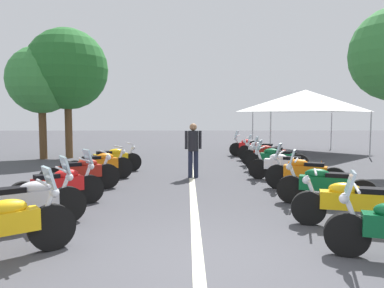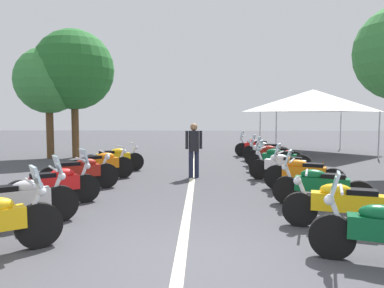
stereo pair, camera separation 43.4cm
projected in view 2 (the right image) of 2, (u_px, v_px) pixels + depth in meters
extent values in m
plane|color=#424247|center=(179.00, 265.00, 4.83)|extent=(80.00, 80.00, 0.00)
cube|color=beige|center=(190.00, 191.00, 9.42)|extent=(18.37, 0.16, 0.01)
cylinder|color=black|center=(39.00, 225.00, 5.43)|extent=(0.51, 0.62, 0.67)
cylinder|color=silver|center=(34.00, 206.00, 5.37)|extent=(0.23, 0.27, 0.58)
cylinder|color=silver|center=(30.00, 182.00, 5.32)|extent=(0.52, 0.40, 0.04)
sphere|color=silver|center=(41.00, 191.00, 5.42)|extent=(0.14, 0.14, 0.14)
cube|color=silver|center=(36.00, 177.00, 5.36)|extent=(0.36, 0.31, 0.32)
cylinder|color=black|center=(60.00, 204.00, 6.76)|extent=(0.49, 0.63, 0.67)
cube|color=silver|center=(17.00, 199.00, 6.37)|extent=(0.84, 1.06, 0.30)
ellipsoid|color=silver|center=(28.00, 186.00, 6.45)|extent=(0.51, 0.58, 0.22)
cube|color=black|center=(2.00, 190.00, 6.24)|extent=(0.48, 0.54, 0.12)
cylinder|color=silver|center=(56.00, 188.00, 6.71)|extent=(0.22, 0.28, 0.58)
cylinder|color=silver|center=(53.00, 168.00, 6.66)|extent=(0.54, 0.38, 0.04)
sphere|color=silver|center=(62.00, 176.00, 6.75)|extent=(0.14, 0.14, 0.14)
cube|color=silver|center=(57.00, 164.00, 6.69)|extent=(0.37, 0.30, 0.32)
cylinder|color=black|center=(86.00, 188.00, 8.25)|extent=(0.48, 0.60, 0.63)
cylinder|color=black|center=(20.00, 196.00, 7.48)|extent=(0.48, 0.60, 0.63)
cube|color=red|center=(54.00, 184.00, 7.85)|extent=(0.83, 1.00, 0.30)
ellipsoid|color=red|center=(62.00, 173.00, 7.94)|extent=(0.51, 0.57, 0.22)
cube|color=black|center=(43.00, 176.00, 7.71)|extent=(0.49, 0.54, 0.12)
cylinder|color=silver|center=(83.00, 175.00, 8.19)|extent=(0.23, 0.28, 0.58)
cylinder|color=silver|center=(80.00, 159.00, 8.14)|extent=(0.53, 0.39, 0.04)
sphere|color=silver|center=(87.00, 166.00, 8.23)|extent=(0.14, 0.14, 0.14)
cylinder|color=silver|center=(32.00, 197.00, 7.79)|extent=(0.39, 0.49, 0.08)
cube|color=silver|center=(84.00, 156.00, 8.18)|extent=(0.36, 0.31, 0.32)
cylinder|color=black|center=(106.00, 176.00, 9.84)|extent=(0.43, 0.65, 0.66)
cylinder|color=black|center=(51.00, 180.00, 9.23)|extent=(0.43, 0.65, 0.66)
cube|color=maroon|center=(79.00, 171.00, 9.52)|extent=(0.74, 1.06, 0.30)
ellipsoid|color=maroon|center=(86.00, 163.00, 9.59)|extent=(0.47, 0.58, 0.22)
cube|color=black|center=(70.00, 164.00, 9.41)|extent=(0.45, 0.55, 0.12)
cylinder|color=silver|center=(103.00, 165.00, 9.79)|extent=(0.20, 0.29, 0.58)
cylinder|color=silver|center=(102.00, 151.00, 9.75)|extent=(0.57, 0.33, 0.04)
sphere|color=silver|center=(107.00, 157.00, 9.82)|extent=(0.14, 0.14, 0.14)
cylinder|color=silver|center=(62.00, 182.00, 9.52)|extent=(0.33, 0.52, 0.08)
cylinder|color=black|center=(123.00, 167.00, 11.37)|extent=(0.49, 0.63, 0.66)
cylinder|color=black|center=(75.00, 171.00, 10.60)|extent=(0.49, 0.63, 0.66)
cube|color=orange|center=(100.00, 163.00, 10.97)|extent=(0.84, 1.07, 0.30)
ellipsoid|color=orange|center=(106.00, 156.00, 11.05)|extent=(0.51, 0.58, 0.22)
cube|color=black|center=(92.00, 158.00, 10.84)|extent=(0.48, 0.54, 0.12)
cylinder|color=silver|center=(121.00, 158.00, 11.32)|extent=(0.22, 0.28, 0.58)
cylinder|color=silver|center=(119.00, 146.00, 11.26)|extent=(0.54, 0.38, 0.04)
sphere|color=silver|center=(124.00, 151.00, 11.36)|extent=(0.14, 0.14, 0.14)
cylinder|color=silver|center=(84.00, 173.00, 10.91)|extent=(0.37, 0.50, 0.08)
cylinder|color=black|center=(135.00, 162.00, 12.85)|extent=(0.39, 0.63, 0.63)
cylinder|color=black|center=(91.00, 164.00, 12.26)|extent=(0.39, 0.63, 0.63)
cube|color=#EAB214|center=(113.00, 158.00, 12.54)|extent=(0.73, 1.14, 0.30)
ellipsoid|color=#EAB214|center=(118.00, 152.00, 12.59)|extent=(0.46, 0.58, 0.22)
cube|color=black|center=(107.00, 153.00, 12.44)|extent=(0.44, 0.54, 0.12)
cylinder|color=silver|center=(133.00, 153.00, 12.80)|extent=(0.19, 0.29, 0.58)
cylinder|color=silver|center=(132.00, 143.00, 12.75)|extent=(0.58, 0.30, 0.04)
sphere|color=silver|center=(136.00, 147.00, 12.83)|extent=(0.14, 0.14, 0.14)
cylinder|color=silver|center=(99.00, 166.00, 12.55)|extent=(0.30, 0.53, 0.08)
cylinder|color=black|center=(332.00, 236.00, 5.03)|extent=(0.33, 0.63, 0.61)
ellipsoid|color=#0C592D|center=(380.00, 213.00, 4.80)|extent=(0.41, 0.58, 0.22)
cylinder|color=silver|center=(337.00, 215.00, 4.98)|extent=(0.16, 0.30, 0.58)
cylinder|color=silver|center=(341.00, 189.00, 4.94)|extent=(0.60, 0.24, 0.04)
sphere|color=silver|center=(329.00, 200.00, 5.00)|extent=(0.14, 0.14, 0.14)
cube|color=silver|center=(335.00, 184.00, 4.96)|extent=(0.38, 0.23, 0.32)
cylinder|color=black|center=(300.00, 209.00, 6.49)|extent=(0.31, 0.62, 0.60)
cube|color=#EAB214|center=(347.00, 202.00, 6.23)|extent=(0.61, 1.19, 0.30)
ellipsoid|color=#EAB214|center=(336.00, 190.00, 6.27)|extent=(0.40, 0.57, 0.22)
cube|color=black|center=(361.00, 193.00, 6.15)|extent=(0.39, 0.54, 0.12)
cylinder|color=silver|center=(304.00, 193.00, 6.44)|extent=(0.15, 0.30, 0.58)
cylinder|color=silver|center=(307.00, 172.00, 6.40)|extent=(0.60, 0.22, 0.04)
sphere|color=silver|center=(297.00, 181.00, 6.46)|extent=(0.14, 0.14, 0.14)
cylinder|color=silver|center=(378.00, 224.00, 5.94)|extent=(0.24, 0.55, 0.08)
cylinder|color=black|center=(287.00, 190.00, 8.09)|extent=(0.35, 0.63, 0.62)
cylinder|color=black|center=(359.00, 196.00, 7.53)|extent=(0.35, 0.63, 0.62)
cube|color=#0C592D|center=(322.00, 184.00, 7.79)|extent=(0.66, 1.13, 0.30)
ellipsoid|color=#0C592D|center=(313.00, 175.00, 7.85)|extent=(0.43, 0.58, 0.22)
cube|color=black|center=(333.00, 177.00, 7.69)|extent=(0.42, 0.54, 0.12)
cylinder|color=silver|center=(290.00, 177.00, 8.04)|extent=(0.17, 0.30, 0.58)
cylinder|color=silver|center=(292.00, 161.00, 7.99)|extent=(0.59, 0.26, 0.04)
sphere|color=silver|center=(285.00, 167.00, 8.06)|extent=(0.14, 0.14, 0.14)
cylinder|color=silver|center=(344.00, 201.00, 7.48)|extent=(0.27, 0.54, 0.08)
cube|color=silver|center=(288.00, 157.00, 8.02)|extent=(0.38, 0.24, 0.32)
cylinder|color=black|center=(276.00, 177.00, 9.66)|extent=(0.39, 0.65, 0.65)
cylinder|color=black|center=(333.00, 181.00, 9.07)|extent=(0.39, 0.65, 0.65)
cube|color=orange|center=(304.00, 172.00, 9.35)|extent=(0.69, 1.08, 0.30)
ellipsoid|color=orange|center=(297.00, 164.00, 9.41)|extent=(0.45, 0.58, 0.22)
cube|color=black|center=(313.00, 166.00, 9.24)|extent=(0.43, 0.54, 0.12)
cylinder|color=silver|center=(279.00, 166.00, 9.61)|extent=(0.18, 0.29, 0.58)
cylinder|color=silver|center=(281.00, 152.00, 9.57)|extent=(0.58, 0.29, 0.04)
sphere|color=silver|center=(275.00, 158.00, 9.64)|extent=(0.14, 0.14, 0.14)
cylinder|color=silver|center=(320.00, 186.00, 9.03)|extent=(0.30, 0.54, 0.08)
cube|color=silver|center=(278.00, 150.00, 9.60)|extent=(0.38, 0.26, 0.32)
cylinder|color=black|center=(259.00, 169.00, 11.15)|extent=(0.37, 0.62, 0.61)
cylinder|color=black|center=(312.00, 173.00, 10.51)|extent=(0.37, 0.62, 0.61)
cube|color=white|center=(285.00, 165.00, 10.81)|extent=(0.72, 1.18, 0.30)
ellipsoid|color=white|center=(279.00, 158.00, 10.87)|extent=(0.45, 0.58, 0.22)
cube|color=black|center=(293.00, 159.00, 10.71)|extent=(0.43, 0.54, 0.12)
cylinder|color=silver|center=(261.00, 160.00, 11.10)|extent=(0.18, 0.29, 0.58)
cylinder|color=silver|center=(263.00, 148.00, 11.06)|extent=(0.58, 0.28, 0.04)
sphere|color=silver|center=(258.00, 153.00, 11.13)|extent=(0.14, 0.14, 0.14)
cylinder|color=silver|center=(300.00, 176.00, 10.48)|extent=(0.29, 0.54, 0.08)
cube|color=silver|center=(260.00, 145.00, 11.08)|extent=(0.38, 0.25, 0.32)
cylinder|color=black|center=(258.00, 162.00, 12.60)|extent=(0.36, 0.66, 0.65)
cylinder|color=black|center=(302.00, 165.00, 12.06)|extent=(0.36, 0.66, 0.65)
cube|color=#0C592D|center=(279.00, 158.00, 12.31)|extent=(0.65, 1.13, 0.30)
ellipsoid|color=#0C592D|center=(274.00, 152.00, 12.36)|extent=(0.42, 0.58, 0.22)
cube|color=black|center=(286.00, 153.00, 12.22)|extent=(0.41, 0.54, 0.12)
cylinder|color=silver|center=(260.00, 154.00, 12.55)|extent=(0.17, 0.30, 0.58)
cylinder|color=silver|center=(261.00, 143.00, 12.51)|extent=(0.60, 0.25, 0.04)
sphere|color=silver|center=(256.00, 148.00, 12.58)|extent=(0.14, 0.14, 0.14)
cylinder|color=silver|center=(292.00, 168.00, 12.01)|extent=(0.27, 0.54, 0.08)
cube|color=silver|center=(259.00, 141.00, 12.53)|extent=(0.38, 0.24, 0.32)
cylinder|color=black|center=(253.00, 158.00, 14.05)|extent=(0.33, 0.63, 0.62)
cylinder|color=black|center=(295.00, 160.00, 13.51)|extent=(0.33, 0.63, 0.62)
cube|color=maroon|center=(273.00, 154.00, 13.77)|extent=(0.65, 1.20, 0.30)
ellipsoid|color=maroon|center=(269.00, 148.00, 13.82)|extent=(0.42, 0.58, 0.22)
cube|color=black|center=(279.00, 149.00, 13.68)|extent=(0.40, 0.54, 0.12)
cylinder|color=silver|center=(254.00, 150.00, 14.01)|extent=(0.16, 0.30, 0.58)
cylinder|color=silver|center=(256.00, 141.00, 13.97)|extent=(0.60, 0.24, 0.04)
sphere|color=silver|center=(252.00, 145.00, 14.03)|extent=(0.14, 0.14, 0.14)
cylinder|color=silver|center=(285.00, 162.00, 13.46)|extent=(0.26, 0.55, 0.08)
cube|color=silver|center=(254.00, 139.00, 13.99)|extent=(0.38, 0.23, 0.32)
cylinder|color=black|center=(250.00, 153.00, 15.62)|extent=(0.40, 0.65, 0.65)
cylinder|color=black|center=(282.00, 155.00, 15.03)|extent=(0.40, 0.65, 0.65)
cube|color=white|center=(266.00, 150.00, 15.31)|extent=(0.68, 1.06, 0.30)
ellipsoid|color=white|center=(262.00, 145.00, 15.37)|extent=(0.45, 0.58, 0.22)
cube|color=black|center=(271.00, 145.00, 15.20)|extent=(0.44, 0.54, 0.12)
cylinder|color=silver|center=(252.00, 146.00, 15.57)|extent=(0.18, 0.29, 0.58)
cylinder|color=silver|center=(253.00, 138.00, 15.53)|extent=(0.58, 0.29, 0.04)
sphere|color=silver|center=(249.00, 141.00, 15.60)|extent=(0.14, 0.14, 0.14)
cylinder|color=silver|center=(275.00, 157.00, 15.00)|extent=(0.30, 0.53, 0.08)
cylinder|color=black|center=(242.00, 150.00, 17.23)|extent=(0.37, 0.64, 0.64)
cylinder|color=black|center=(271.00, 151.00, 16.68)|extent=(0.37, 0.64, 0.64)
cube|color=red|center=(256.00, 146.00, 16.94)|extent=(0.65, 1.07, 0.30)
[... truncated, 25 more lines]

